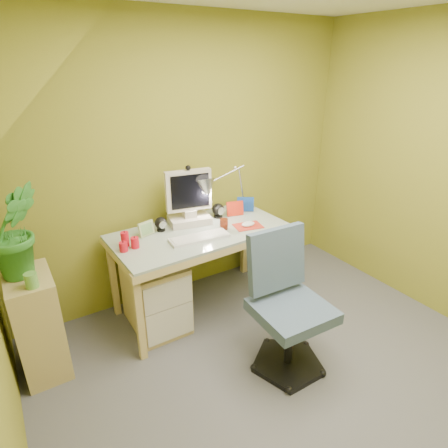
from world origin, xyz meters
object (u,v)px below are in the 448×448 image
monitor (188,191)px  task_chair (292,309)px  side_ledge (38,325)px  potted_plant (15,231)px  desk (201,270)px  radiator (261,250)px  desk_lamp (234,179)px

monitor → task_chair: monitor is taller
side_ledge → potted_plant: (0.00, 0.05, 0.68)m
desk → monitor: 0.69m
desk → side_ledge: size_ratio=1.87×
task_chair → desk: bearing=104.0°
potted_plant → radiator: 2.36m
desk_lamp → monitor: bearing=175.3°
monitor → potted_plant: potted_plant is taller
desk → side_ledge: 1.28m
desk_lamp → radiator: 1.00m
radiator → side_ledge: bearing=-174.9°
monitor → radiator: size_ratio=1.53×
task_chair → radiator: 1.47m
side_ledge → desk_lamp: bearing=7.4°
desk_lamp → side_ledge: size_ratio=0.85×
desk_lamp → task_chair: bearing=-107.8°
side_ledge → radiator: bearing=9.6°
desk → desk_lamp: desk_lamp is taller
desk → monitor: size_ratio=2.47×
desk → radiator: 0.96m
monitor → side_ledge: 1.46m
task_chair → radiator: task_chair is taller
side_ledge → radiator: size_ratio=2.02×
potted_plant → desk: bearing=-0.2°
desk → radiator: (0.89, 0.32, -0.19)m
monitor → desk_lamp: size_ratio=0.89×
side_ledge → desk: bearing=2.0°
desk_lamp → task_chair: desk_lamp is taller
desk → radiator: bearing=17.7°
desk_lamp → desk: bearing=-162.9°
task_chair → side_ledge: bearing=151.3°
desk → potted_plant: 1.45m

